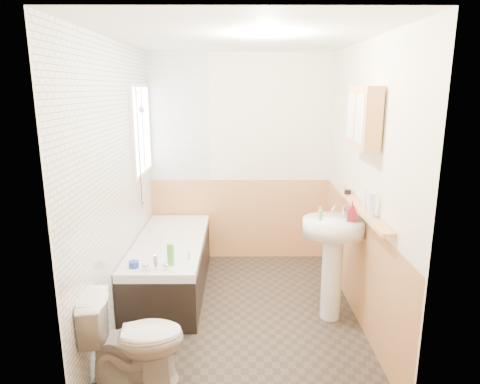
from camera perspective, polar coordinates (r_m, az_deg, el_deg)
name	(u,v)px	position (r m, az deg, el deg)	size (l,w,h in m)	color
floor	(240,312)	(4.27, 0.01, -15.67)	(2.80, 2.80, 0.00)	#2A241E
ceiling	(240,37)	(3.74, 0.01, 19.93)	(2.80, 2.80, 0.00)	white
wall_back	(239,160)	(5.20, -0.07, 4.36)	(2.20, 0.02, 2.50)	#F5E9CA
wall_front	(241,239)	(2.46, 0.20, -6.34)	(2.20, 0.02, 2.50)	#F5E9CA
wall_left	(116,185)	(3.97, -16.23, 0.87)	(0.02, 2.80, 2.50)	#F5E9CA
wall_right	(364,185)	(3.98, 16.21, 0.91)	(0.02, 2.80, 2.50)	#F5E9CA
wainscot_right	(356,263)	(4.20, 15.23, -9.13)	(0.01, 2.80, 1.00)	tan
wainscot_front	(241,353)	(2.82, 0.18, -20.63)	(2.20, 0.01, 1.00)	tan
wainscot_back	(239,219)	(5.35, -0.07, -3.63)	(2.20, 0.01, 1.00)	tan
tile_cladding_left	(118,185)	(3.96, -15.93, 0.87)	(0.01, 2.80, 2.50)	white
tile_return_back	(178,118)	(5.17, -8.26, 9.74)	(0.75, 0.01, 1.50)	white
window	(142,130)	(4.81, -12.96, 8.06)	(0.03, 0.79, 0.99)	white
bathtub	(171,263)	(4.63, -9.21, -9.38)	(0.70, 1.75, 0.70)	black
shower_riser	(139,139)	(4.56, -13.29, 6.84)	(0.11, 0.08, 1.25)	silver
toilet	(135,339)	(3.32, -13.87, -18.51)	(0.40, 0.71, 0.70)	white
sink	(333,248)	(3.98, 12.30, -7.31)	(0.56, 0.46, 1.08)	white
pine_shelf	(359,206)	(3.89, 15.55, -1.87)	(0.10, 1.53, 0.03)	tan
medicine_cabinet	(363,117)	(3.70, 16.13, 9.52)	(0.14, 0.56, 0.50)	tan
foam_can	(372,205)	(3.54, 17.15, -1.63)	(0.06, 0.06, 0.19)	silver
green_bottle	(365,198)	(3.70, 16.38, -0.76)	(0.04, 0.04, 0.21)	silver
black_jar	(348,192)	(4.25, 14.17, 0.02)	(0.07, 0.07, 0.04)	black
soap_bottle	(352,217)	(3.85, 14.66, -3.19)	(0.08, 0.18, 0.08)	maroon
clear_bottle	(320,215)	(3.82, 10.66, -3.06)	(0.03, 0.03, 0.09)	#59C647
blue_gel	(171,255)	(3.86, -9.22, -8.27)	(0.06, 0.04, 0.20)	#59C647
cream_jar	(134,264)	(3.92, -13.98, -9.34)	(0.09, 0.09, 0.06)	#19339E
orange_bottle	(189,256)	(3.99, -6.84, -8.44)	(0.02, 0.02, 0.07)	silver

